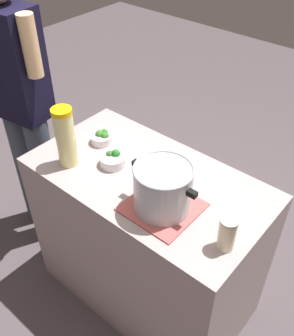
{
  "coord_description": "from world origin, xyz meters",
  "views": [
    {
      "loc": [
        -0.88,
        1.03,
        2.06
      ],
      "look_at": [
        0.0,
        0.0,
        0.95
      ],
      "focal_mm": 41.86,
      "sensor_mm": 36.0,
      "label": 1
    }
  ],
  "objects_px": {
    "mason_jar": "(227,234)",
    "broccoli_bowl_front": "(102,137)",
    "cooking_pot": "(163,188)",
    "broccoli_bowl_center": "(113,160)",
    "lemonade_pitcher": "(65,137)",
    "person_cook": "(21,107)"
  },
  "relations": [
    {
      "from": "mason_jar",
      "to": "broccoli_bowl_front",
      "type": "distance_m",
      "value": 0.85
    },
    {
      "from": "cooking_pot",
      "to": "broccoli_bowl_front",
      "type": "xyz_separation_m",
      "value": [
        0.53,
        -0.17,
        -0.09
      ]
    },
    {
      "from": "mason_jar",
      "to": "broccoli_bowl_center",
      "type": "distance_m",
      "value": 0.67
    },
    {
      "from": "cooking_pot",
      "to": "broccoli_bowl_center",
      "type": "height_order",
      "value": "cooking_pot"
    },
    {
      "from": "lemonade_pitcher",
      "to": "mason_jar",
      "type": "bearing_deg",
      "value": -177.08
    },
    {
      "from": "cooking_pot",
      "to": "lemonade_pitcher",
      "type": "relative_size",
      "value": 1.06
    },
    {
      "from": "mason_jar",
      "to": "broccoli_bowl_center",
      "type": "bearing_deg",
      "value": -7.16
    },
    {
      "from": "mason_jar",
      "to": "lemonade_pitcher",
      "type": "bearing_deg",
      "value": 2.92
    },
    {
      "from": "person_cook",
      "to": "broccoli_bowl_center",
      "type": "bearing_deg",
      "value": 179.99
    },
    {
      "from": "lemonade_pitcher",
      "to": "mason_jar",
      "type": "relative_size",
      "value": 2.02
    },
    {
      "from": "broccoli_bowl_center",
      "to": "person_cook",
      "type": "relative_size",
      "value": 0.07
    },
    {
      "from": "broccoli_bowl_front",
      "to": "broccoli_bowl_center",
      "type": "height_order",
      "value": "broccoli_bowl_center"
    },
    {
      "from": "mason_jar",
      "to": "person_cook",
      "type": "bearing_deg",
      "value": -3.48
    },
    {
      "from": "mason_jar",
      "to": "broccoli_bowl_front",
      "type": "bearing_deg",
      "value": -12.04
    },
    {
      "from": "mason_jar",
      "to": "cooking_pot",
      "type": "bearing_deg",
      "value": -1.64
    },
    {
      "from": "lemonade_pitcher",
      "to": "broccoli_bowl_center",
      "type": "xyz_separation_m",
      "value": [
        -0.17,
        -0.13,
        -0.12
      ]
    },
    {
      "from": "cooking_pot",
      "to": "mason_jar",
      "type": "xyz_separation_m",
      "value": [
        -0.31,
        0.01,
        -0.04
      ]
    },
    {
      "from": "cooking_pot",
      "to": "person_cook",
      "type": "bearing_deg",
      "value": -4.0
    },
    {
      "from": "broccoli_bowl_center",
      "to": "person_cook",
      "type": "distance_m",
      "value": 0.71
    },
    {
      "from": "cooking_pot",
      "to": "lemonade_pitcher",
      "type": "height_order",
      "value": "lemonade_pitcher"
    },
    {
      "from": "cooking_pot",
      "to": "person_cook",
      "type": "height_order",
      "value": "person_cook"
    },
    {
      "from": "mason_jar",
      "to": "person_cook",
      "type": "distance_m",
      "value": 1.38
    }
  ]
}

